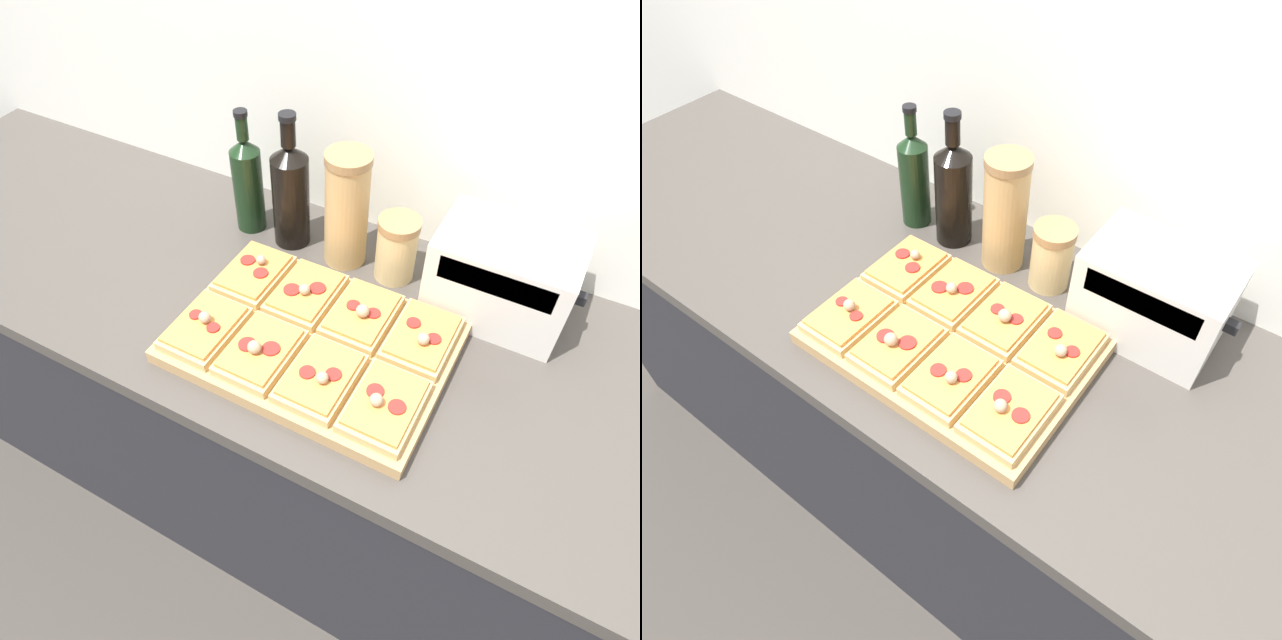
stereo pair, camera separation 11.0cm
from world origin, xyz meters
TOP-DOWN VIEW (x-y plane):
  - ground_plane at (0.00, 0.00)m, footprint 12.00×12.00m
  - wall_back at (0.00, 0.67)m, footprint 6.00×0.06m
  - kitchen_counter at (0.00, 0.32)m, footprint 2.63×0.67m
  - cutting_board at (-0.04, 0.23)m, footprint 0.52×0.36m
  - pizza_slice_back_left at (-0.23, 0.32)m, footprint 0.12×0.16m
  - pizza_slice_back_midleft at (-0.11, 0.32)m, footprint 0.12×0.16m
  - pizza_slice_back_midright at (0.02, 0.32)m, footprint 0.12×0.16m
  - pizza_slice_back_right at (0.15, 0.32)m, footprint 0.12×0.16m
  - pizza_slice_front_left at (-0.23, 0.15)m, footprint 0.12×0.16m
  - pizza_slice_front_midleft at (-0.11, 0.15)m, footprint 0.12×0.16m
  - pizza_slice_front_midright at (0.02, 0.15)m, footprint 0.12×0.16m
  - pizza_slice_front_right at (0.14, 0.15)m, footprint 0.12×0.16m
  - olive_oil_bottle at (-0.36, 0.50)m, footprint 0.07×0.07m
  - wine_bottle at (-0.24, 0.50)m, footprint 0.08×0.08m
  - grain_jar_tall at (-0.11, 0.50)m, footprint 0.10×0.10m
  - grain_jar_short at (0.01, 0.50)m, footprint 0.09×0.09m
  - toaster_oven at (0.24, 0.50)m, footprint 0.29×0.18m

SIDE VIEW (x-z plane):
  - ground_plane at x=0.00m, z-range 0.00..0.00m
  - kitchen_counter at x=0.00m, z-range 0.00..0.91m
  - cutting_board at x=-0.04m, z-range 0.91..0.94m
  - pizza_slice_back_left at x=-0.23m, z-range 0.93..0.98m
  - pizza_slice_front_midright at x=0.02m, z-range 0.93..0.98m
  - pizza_slice_front_left at x=-0.23m, z-range 0.93..0.98m
  - pizza_slice_back_right at x=0.15m, z-range 0.93..0.98m
  - pizza_slice_back_midleft at x=-0.11m, z-range 0.93..0.98m
  - pizza_slice_front_right at x=0.14m, z-range 0.93..0.98m
  - pizza_slice_back_midright at x=0.02m, z-range 0.93..0.99m
  - pizza_slice_front_midleft at x=-0.11m, z-range 0.93..0.98m
  - grain_jar_short at x=0.01m, z-range 0.91..1.06m
  - toaster_oven at x=0.24m, z-range 0.91..1.10m
  - olive_oil_bottle at x=-0.36m, z-range 0.89..1.18m
  - wine_bottle at x=-0.24m, z-range 0.89..1.20m
  - grain_jar_tall at x=-0.11m, z-range 0.91..1.18m
  - wall_back at x=0.00m, z-range 0.00..2.50m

